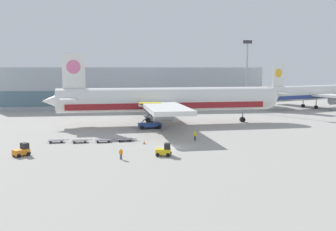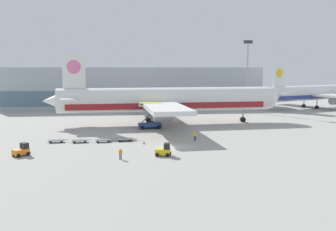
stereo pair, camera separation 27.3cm
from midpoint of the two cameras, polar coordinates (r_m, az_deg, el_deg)
The scene contains 15 objects.
ground_plane at distance 65.03m, azimuth 0.86°, elevation -4.84°, with size 400.00×400.00×0.00m, color #9E9B93.
terminal_building at distance 134.80m, azimuth -5.40°, elevation 4.31°, with size 90.00×18.20×14.00m.
light_mast at distance 119.92m, azimuth 12.06°, elevation 6.70°, with size 2.80×0.50×22.30m.
airplane_main at distance 91.23m, azimuth -0.61°, elevation 2.31°, with size 58.10×48.40×17.00m.
airplane_distant at distance 140.89m, azimuth 21.75°, elevation 3.18°, with size 48.00×41.42×14.82m.
scissor_lift_loader at distance 85.21m, azimuth -2.69°, elevation -0.50°, with size 5.37×3.65×5.89m.
baggage_tug_foreground at distance 58.41m, azimuth -0.50°, elevation -5.33°, with size 2.67×2.04×2.00m.
baggage_tug_mid at distance 62.64m, azimuth -21.27°, elevation -4.97°, with size 2.73×2.73×2.00m.
baggage_dolly_lead at distance 71.95m, azimuth -16.57°, elevation -3.66°, with size 3.76×1.76×0.48m.
baggage_dolly_second at distance 70.82m, azimuth -13.20°, elevation -3.72°, with size 3.76×1.76×0.48m.
baggage_dolly_third at distance 70.36m, azimuth -9.76°, elevation -3.70°, with size 3.76×1.76×0.48m.
baggage_dolly_trail at distance 70.68m, azimuth -6.50°, elevation -3.60°, with size 3.76×1.76×0.48m.
ground_crew_near at distance 56.57m, azimuth -7.12°, elevation -5.69°, with size 0.56×0.28×1.68m.
ground_crew_far at distance 70.81m, azimuth 4.22°, elevation -2.96°, with size 0.57×0.25×1.85m.
traffic_cone_near at distance 67.87m, azimuth -3.56°, elevation -4.02°, with size 0.40×0.40×0.78m.
Camera 2 is at (-8.33, -63.08, 13.42)m, focal length 40.00 mm.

